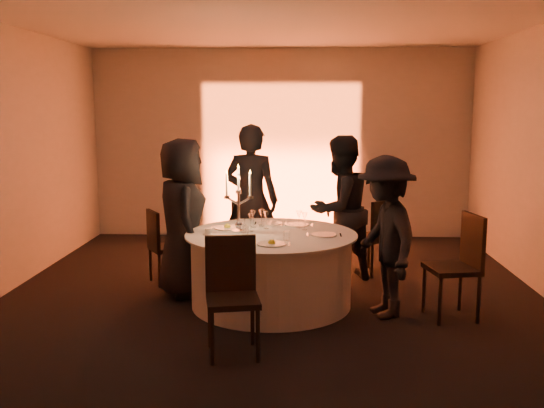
{
  "coord_description": "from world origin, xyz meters",
  "views": [
    {
      "loc": [
        0.28,
        -6.2,
        2.07
      ],
      "look_at": [
        0.0,
        0.2,
        1.05
      ],
      "focal_mm": 40.0,
      "sensor_mm": 36.0,
      "label": 1
    }
  ],
  "objects_px": {
    "chair_right": "(460,260)",
    "guest_left": "(182,218)",
    "guest_back_right": "(340,210)",
    "guest_right": "(385,237)",
    "candelabra": "(239,209)",
    "chair_back_right": "(376,232)",
    "chair_front": "(232,288)",
    "chair_back_left": "(249,231)",
    "banquet_table": "(271,269)",
    "guest_back_left": "(251,200)",
    "chair_left": "(162,243)",
    "coffee_cup": "(208,232)"
  },
  "relations": [
    {
      "from": "chair_left",
      "to": "candelabra",
      "type": "bearing_deg",
      "value": -156.4
    },
    {
      "from": "banquet_table",
      "to": "guest_back_left",
      "type": "bearing_deg",
      "value": 104.09
    },
    {
      "from": "banquet_table",
      "to": "coffee_cup",
      "type": "distance_m",
      "value": 0.78
    },
    {
      "from": "guest_right",
      "to": "banquet_table",
      "type": "bearing_deg",
      "value": -118.44
    },
    {
      "from": "chair_left",
      "to": "chair_right",
      "type": "distance_m",
      "value": 3.38
    },
    {
      "from": "chair_front",
      "to": "chair_back_right",
      "type": "bearing_deg",
      "value": 47.63
    },
    {
      "from": "chair_right",
      "to": "guest_left",
      "type": "xyz_separation_m",
      "value": [
        -2.88,
        0.64,
        0.28
      ]
    },
    {
      "from": "chair_left",
      "to": "coffee_cup",
      "type": "bearing_deg",
      "value": -171.85
    },
    {
      "from": "chair_left",
      "to": "chair_front",
      "type": "height_order",
      "value": "chair_front"
    },
    {
      "from": "chair_back_right",
      "to": "chair_front",
      "type": "relative_size",
      "value": 0.96
    },
    {
      "from": "chair_back_right",
      "to": "coffee_cup",
      "type": "xyz_separation_m",
      "value": [
        -1.9,
        -1.33,
        0.27
      ]
    },
    {
      "from": "guest_back_left",
      "to": "coffee_cup",
      "type": "distance_m",
      "value": 1.34
    },
    {
      "from": "banquet_table",
      "to": "coffee_cup",
      "type": "relative_size",
      "value": 16.36
    },
    {
      "from": "coffee_cup",
      "to": "guest_back_left",
      "type": "bearing_deg",
      "value": 74.8
    },
    {
      "from": "chair_back_right",
      "to": "candelabra",
      "type": "bearing_deg",
      "value": -5.91
    },
    {
      "from": "guest_left",
      "to": "candelabra",
      "type": "distance_m",
      "value": 0.72
    },
    {
      "from": "coffee_cup",
      "to": "chair_left",
      "type": "bearing_deg",
      "value": 129.51
    },
    {
      "from": "chair_front",
      "to": "guest_back_right",
      "type": "bearing_deg",
      "value": 53.02
    },
    {
      "from": "candelabra",
      "to": "banquet_table",
      "type": "bearing_deg",
      "value": -7.2
    },
    {
      "from": "guest_back_left",
      "to": "candelabra",
      "type": "relative_size",
      "value": 2.59
    },
    {
      "from": "banquet_table",
      "to": "chair_right",
      "type": "height_order",
      "value": "chair_right"
    },
    {
      "from": "chair_back_left",
      "to": "chair_left",
      "type": "bearing_deg",
      "value": 48.71
    },
    {
      "from": "candelabra",
      "to": "chair_left",
      "type": "bearing_deg",
      "value": 144.96
    },
    {
      "from": "chair_left",
      "to": "guest_left",
      "type": "relative_size",
      "value": 0.5
    },
    {
      "from": "banquet_table",
      "to": "chair_left",
      "type": "relative_size",
      "value": 2.04
    },
    {
      "from": "guest_back_right",
      "to": "coffee_cup",
      "type": "bearing_deg",
      "value": -6.65
    },
    {
      "from": "chair_right",
      "to": "coffee_cup",
      "type": "height_order",
      "value": "chair_right"
    },
    {
      "from": "banquet_table",
      "to": "guest_back_left",
      "type": "relative_size",
      "value": 0.96
    },
    {
      "from": "chair_right",
      "to": "coffee_cup",
      "type": "distance_m",
      "value": 2.55
    },
    {
      "from": "candelabra",
      "to": "guest_back_left",
      "type": "bearing_deg",
      "value": 87.82
    },
    {
      "from": "guest_back_right",
      "to": "chair_right",
      "type": "bearing_deg",
      "value": 91.46
    },
    {
      "from": "chair_back_left",
      "to": "chair_right",
      "type": "height_order",
      "value": "chair_right"
    },
    {
      "from": "chair_back_right",
      "to": "guest_back_right",
      "type": "relative_size",
      "value": 0.54
    },
    {
      "from": "chair_back_left",
      "to": "chair_front",
      "type": "distance_m",
      "value": 2.72
    },
    {
      "from": "guest_right",
      "to": "candelabra",
      "type": "relative_size",
      "value": 2.23
    },
    {
      "from": "chair_left",
      "to": "guest_back_right",
      "type": "relative_size",
      "value": 0.5
    },
    {
      "from": "chair_back_left",
      "to": "chair_front",
      "type": "height_order",
      "value": "chair_front"
    },
    {
      "from": "chair_back_left",
      "to": "chair_right",
      "type": "relative_size",
      "value": 0.85
    },
    {
      "from": "chair_front",
      "to": "guest_back_right",
      "type": "relative_size",
      "value": 0.57
    },
    {
      "from": "chair_back_right",
      "to": "guest_left",
      "type": "bearing_deg",
      "value": -20.39
    },
    {
      "from": "banquet_table",
      "to": "guest_right",
      "type": "height_order",
      "value": "guest_right"
    },
    {
      "from": "candelabra",
      "to": "coffee_cup",
      "type": "bearing_deg",
      "value": -156.32
    },
    {
      "from": "guest_right",
      "to": "candelabra",
      "type": "xyz_separation_m",
      "value": [
        -1.49,
        0.33,
        0.22
      ]
    },
    {
      "from": "guest_back_right",
      "to": "guest_right",
      "type": "distance_m",
      "value": 1.23
    },
    {
      "from": "chair_back_right",
      "to": "guest_left",
      "type": "relative_size",
      "value": 0.54
    },
    {
      "from": "chair_back_right",
      "to": "coffee_cup",
      "type": "distance_m",
      "value": 2.33
    },
    {
      "from": "guest_back_right",
      "to": "candelabra",
      "type": "distance_m",
      "value": 1.4
    },
    {
      "from": "chair_back_left",
      "to": "guest_right",
      "type": "relative_size",
      "value": 0.55
    },
    {
      "from": "chair_right",
      "to": "guest_right",
      "type": "bearing_deg",
      "value": -103.53
    },
    {
      "from": "banquet_table",
      "to": "candelabra",
      "type": "relative_size",
      "value": 2.49
    }
  ]
}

